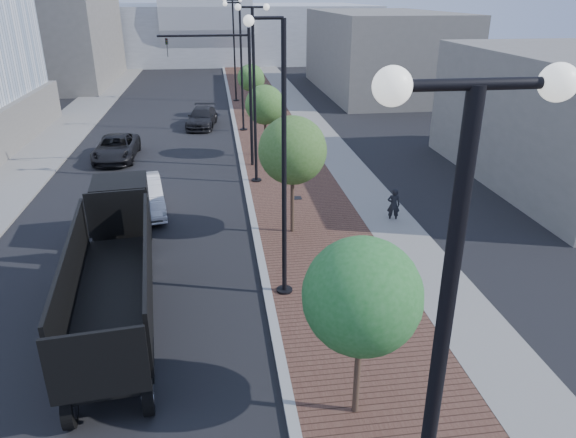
{
  "coord_description": "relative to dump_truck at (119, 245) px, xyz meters",
  "views": [
    {
      "loc": [
        -1.48,
        -6.08,
        9.8
      ],
      "look_at": [
        1.0,
        12.0,
        2.0
      ],
      "focal_mm": 33.2,
      "sensor_mm": 36.0,
      "label": 1
    }
  ],
  "objects": [
    {
      "name": "pedestrian",
      "position": [
        11.63,
        3.59,
        -0.48
      ],
      "size": [
        0.66,
        0.5,
        1.61
      ],
      "primitive_type": "imported",
      "rotation": [
        0.0,
        0.0,
        2.92
      ],
      "color": "black",
      "rests_on": "ground"
    },
    {
      "name": "streetlight_2",
      "position": [
        5.83,
        9.86,
        3.53
      ],
      "size": [
        1.72,
        0.56,
        9.28
      ],
      "color": "black",
      "rests_on": "ground"
    },
    {
      "name": "convention_center",
      "position": [
        3.23,
        72.86,
        4.72
      ],
      "size": [
        50.0,
        30.0,
        50.0
      ],
      "color": "#9EA2A8",
      "rests_on": "ground"
    },
    {
      "name": "tree_1",
      "position": [
        6.88,
        2.89,
        2.48
      ],
      "size": [
        2.85,
        2.85,
        5.21
      ],
      "color": "#382619",
      "rests_on": "ground"
    },
    {
      "name": "dump_truck",
      "position": [
        0.0,
        0.0,
        0.0
      ],
      "size": [
        3.55,
        13.47,
        3.06
      ],
      "rotation": [
        0.0,
        0.0,
        0.1
      ],
      "color": "black",
      "rests_on": "ground"
    },
    {
      "name": "white_sedan",
      "position": [
        0.11,
        6.43,
        -0.46
      ],
      "size": [
        2.58,
        5.22,
        1.65
      ],
      "primitive_type": "imported",
      "rotation": [
        0.0,
        0.0,
        0.17
      ],
      "color": "silver",
      "rests_on": "ground"
    },
    {
      "name": "utility_cover_1",
      "position": [
        7.63,
        -4.14,
        -1.16
      ],
      "size": [
        0.5,
        0.5,
        0.02
      ],
      "primitive_type": "cube",
      "color": "black",
      "rests_on": "sidewalk"
    },
    {
      "name": "commercial_block_nw",
      "position": [
        -14.77,
        47.86,
        3.71
      ],
      "size": [
        14.0,
        20.0,
        10.0
      ],
      "primitive_type": "cube",
      "color": "#64605A",
      "rests_on": "ground"
    },
    {
      "name": "concrete_strip",
      "position": [
        11.43,
        27.86,
        -1.22
      ],
      "size": [
        2.4,
        140.0,
        0.13
      ],
      "primitive_type": "cube",
      "color": "slate",
      "rests_on": "ground"
    },
    {
      "name": "tree_3",
      "position": [
        6.88,
        26.89,
        1.96
      ],
      "size": [
        2.28,
        2.22,
        4.37
      ],
      "color": "#382619",
      "rests_on": "ground"
    },
    {
      "name": "sidewalk",
      "position": [
        8.73,
        27.86,
        -1.23
      ],
      "size": [
        7.0,
        140.0,
        0.12
      ],
      "primitive_type": "cube",
      "color": "#4C2D23",
      "rests_on": "ground"
    },
    {
      "name": "tree_2",
      "position": [
        6.88,
        14.89,
        2.04
      ],
      "size": [
        2.48,
        2.45,
        4.57
      ],
      "color": "#382619",
      "rests_on": "ground"
    },
    {
      "name": "dark_car_mid",
      "position": [
        -2.57,
        15.61,
        -0.55
      ],
      "size": [
        2.51,
        5.33,
        1.47
      ],
      "primitive_type": "imported",
      "rotation": [
        0.0,
        0.0,
        -0.01
      ],
      "color": "black",
      "rests_on": "ground"
    },
    {
      "name": "curb",
      "position": [
        5.23,
        27.86,
        -1.22
      ],
      "size": [
        0.3,
        140.0,
        0.14
      ],
      "primitive_type": "cube",
      "color": "gray",
      "rests_on": "ground"
    },
    {
      "name": "tree_0",
      "position": [
        6.88,
        -8.11,
        2.15
      ],
      "size": [
        2.77,
        2.77,
        4.83
      ],
      "color": "#382619",
      "rests_on": "ground"
    },
    {
      "name": "streetlight_3",
      "position": [
        5.72,
        21.86,
        3.05
      ],
      "size": [
        1.44,
        0.56,
        9.21
      ],
      "color": "black",
      "rests_on": "ground"
    },
    {
      "name": "west_sidewalk",
      "position": [
        -7.77,
        27.86,
        -1.23
      ],
      "size": [
        4.0,
        140.0,
        0.12
      ],
      "primitive_type": "cube",
      "color": "slate",
      "rests_on": "ground"
    },
    {
      "name": "utility_cover_2",
      "position": [
        7.63,
        6.86,
        -1.16
      ],
      "size": [
        0.5,
        0.5,
        0.02
      ],
      "primitive_type": "cube",
      "color": "black",
      "rests_on": "sidewalk"
    },
    {
      "name": "streetlight_1",
      "position": [
        5.72,
        -2.14,
        3.05
      ],
      "size": [
        1.44,
        0.56,
        9.21
      ],
      "color": "black",
      "rests_on": "ground"
    },
    {
      "name": "dark_car_far",
      "position": [
        2.69,
        23.83,
        -0.56
      ],
      "size": [
        2.68,
        5.25,
        1.46
      ],
      "primitive_type": "imported",
      "rotation": [
        0.0,
        0.0,
        -0.13
      ],
      "color": "black",
      "rests_on": "ground"
    },
    {
      "name": "streetlight_4",
      "position": [
        5.83,
        33.86,
        3.53
      ],
      "size": [
        1.72,
        0.56,
        9.28
      ],
      "color": "black",
      "rests_on": "ground"
    },
    {
      "name": "traffic_mast",
      "position": [
        4.93,
        12.86,
        3.69
      ],
      "size": [
        5.09,
        0.2,
        8.0
      ],
      "color": "black",
      "rests_on": "ground"
    },
    {
      "name": "commercial_block_ne",
      "position": [
        21.23,
        37.86,
        2.71
      ],
      "size": [
        12.0,
        22.0,
        8.0
      ],
      "primitive_type": "cube",
      "color": "#67635D",
      "rests_on": "ground"
    }
  ]
}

